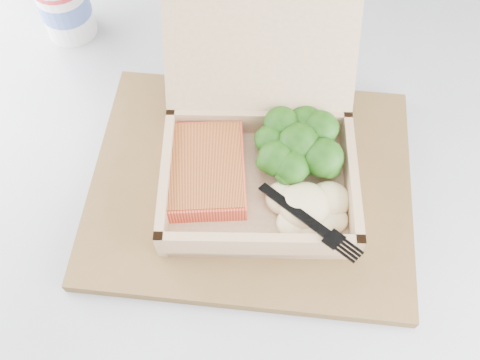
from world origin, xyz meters
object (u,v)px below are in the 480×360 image
at_px(cafe_table, 244,260).
at_px(serving_tray, 251,184).
at_px(paper_cup, 64,5).
at_px(takeout_container, 259,136).

height_order(cafe_table, serving_tray, serving_tray).
bearing_deg(paper_cup, cafe_table, -24.68).
distance_m(takeout_container, paper_cup, 0.35).
relative_size(serving_tray, takeout_container, 1.13).
xyz_separation_m(serving_tray, paper_cup, (-0.33, 0.14, 0.04)).
distance_m(cafe_table, serving_tray, 0.20).
xyz_separation_m(cafe_table, takeout_container, (-0.01, 0.05, 0.25)).
height_order(takeout_container, paper_cup, takeout_container).
bearing_deg(takeout_container, serving_tray, -104.77).
relative_size(cafe_table, paper_cup, 12.18).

